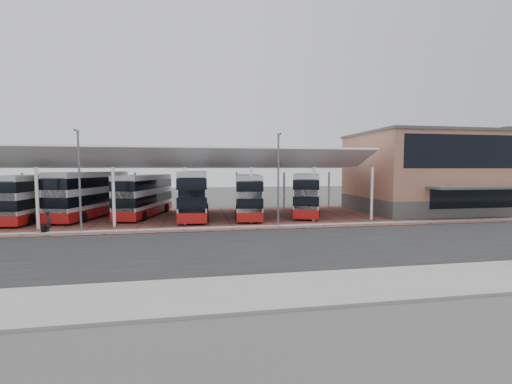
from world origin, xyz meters
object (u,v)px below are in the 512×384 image
(bus_0, at_px, (36,197))
(bus_2, at_px, (145,196))
(bus_1, at_px, (91,195))
(bus_3, at_px, (194,194))
(terminal, at_px, (435,172))
(pedestrian, at_px, (49,222))
(bus_5, at_px, (306,194))
(bus_4, at_px, (248,196))

(bus_0, distance_m, bus_2, 10.17)
(bus_1, bearing_deg, bus_3, 5.94)
(terminal, xyz_separation_m, bus_3, (-28.20, -0.56, -2.26))
(bus_1, distance_m, pedestrian, 8.80)
(bus_0, height_order, pedestrian, bus_0)
(terminal, xyz_separation_m, bus_5, (-16.08, -0.38, -2.39))
(bus_4, xyz_separation_m, pedestrian, (-16.82, -6.40, -1.31))
(bus_4, distance_m, pedestrian, 18.05)
(bus_0, bearing_deg, bus_3, 1.38)
(bus_2, bearing_deg, bus_0, -161.12)
(terminal, distance_m, bus_1, 38.77)
(bus_0, xyz_separation_m, bus_2, (10.13, 0.91, -0.03))
(bus_1, distance_m, bus_4, 16.23)
(bus_1, height_order, bus_4, bus_1)
(bus_0, relative_size, bus_5, 0.99)
(bus_5, bearing_deg, bus_2, -166.80)
(terminal, height_order, pedestrian, terminal)
(bus_0, distance_m, bus_4, 20.91)
(terminal, distance_m, bus_3, 28.30)
(bus_2, xyz_separation_m, pedestrian, (-6.08, -8.58, -1.30))
(bus_4, xyz_separation_m, bus_5, (6.52, 0.62, 0.04))
(bus_2, xyz_separation_m, bus_3, (5.15, -1.73, 0.18))
(bus_0, height_order, bus_3, bus_3)
(bus_5, xyz_separation_m, pedestrian, (-23.34, -7.02, -1.35))
(bus_3, bearing_deg, bus_2, 163.28)
(bus_1, height_order, bus_5, bus_1)
(bus_0, bearing_deg, bus_2, 9.61)
(terminal, distance_m, bus_4, 22.76)
(terminal, bearing_deg, bus_0, 179.65)
(bus_1, xyz_separation_m, bus_4, (16.08, -2.24, -0.16))
(bus_0, height_order, bus_1, bus_1)
(terminal, xyz_separation_m, pedestrian, (-39.43, -7.40, -3.74))
(bus_5, bearing_deg, bus_3, -160.81)
(bus_0, xyz_separation_m, bus_3, (15.28, -0.82, 0.15))
(terminal, bearing_deg, bus_3, -178.87)
(pedestrian, bearing_deg, bus_2, -47.59)
(bus_1, relative_size, bus_2, 1.08)
(bus_0, relative_size, bus_2, 1.00)
(bus_2, distance_m, bus_5, 17.34)
(bus_3, distance_m, bus_5, 12.12)
(bus_3, bearing_deg, bus_5, 2.72)
(bus_0, relative_size, pedestrian, 6.31)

